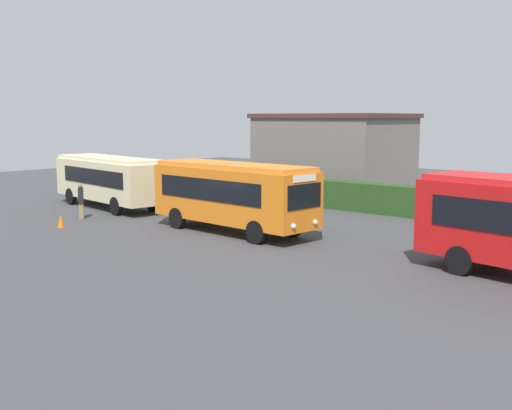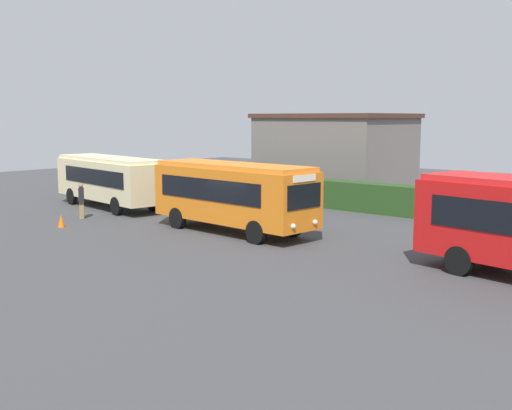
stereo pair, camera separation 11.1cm
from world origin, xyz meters
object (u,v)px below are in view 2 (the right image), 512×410
bus_cream (110,178)px  traffic_cone (61,221)px  bus_orange (233,193)px  person_left (81,200)px

bus_cream → traffic_cone: size_ratio=15.69×
bus_orange → bus_cream: bearing=178.0°
bus_cream → person_left: bus_cream is taller
bus_cream → person_left: bearing=130.8°
bus_cream → bus_orange: 10.94m
person_left → traffic_cone: person_left is taller
bus_orange → person_left: 9.05m
bus_orange → traffic_cone: size_ratio=14.63×
bus_orange → person_left: bearing=-161.3°
bus_cream → bus_orange: size_ratio=1.07×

